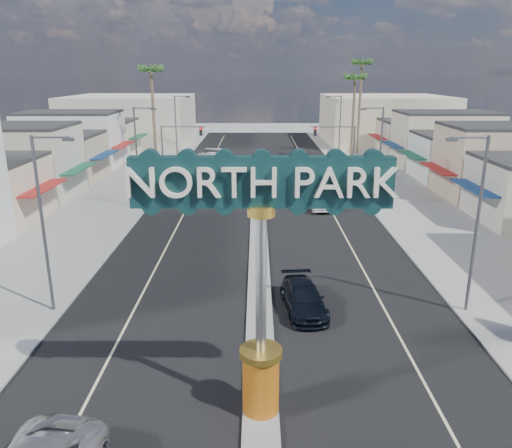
{
  "coord_description": "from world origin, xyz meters",
  "views": [
    {
      "loc": [
        -0.15,
        -13.24,
        11.77
      ],
      "look_at": [
        -0.18,
        10.07,
        4.68
      ],
      "focal_mm": 35.0,
      "sensor_mm": 36.0,
      "label": 1
    }
  ],
  "objects_px": {
    "streetlight_r_mid": "(378,153)",
    "streetlight_r_far": "(339,127)",
    "traffic_signal_right": "(338,141)",
    "streetlight_l_near": "(45,217)",
    "gateway_sign": "(261,260)",
    "streetlight_l_far": "(177,127)",
    "traffic_signal_left": "(178,141)",
    "suv_right": "(303,298)",
    "city_bus": "(210,169)",
    "palm_right_mid": "(355,82)",
    "streetlight_r_near": "(475,217)",
    "palm_right_far": "(362,68)",
    "car_parked_right": "(320,199)",
    "streetlight_l_mid": "(139,153)",
    "palm_left_far": "(151,75)"
  },
  "relations": [
    {
      "from": "streetlight_r_mid",
      "to": "streetlight_r_far",
      "type": "height_order",
      "value": "same"
    },
    {
      "from": "traffic_signal_right",
      "to": "streetlight_l_near",
      "type": "relative_size",
      "value": 0.67
    },
    {
      "from": "gateway_sign",
      "to": "streetlight_l_far",
      "type": "height_order",
      "value": "gateway_sign"
    },
    {
      "from": "traffic_signal_left",
      "to": "streetlight_r_far",
      "type": "xyz_separation_m",
      "value": [
        19.62,
        8.01,
        0.79
      ]
    },
    {
      "from": "suv_right",
      "to": "city_bus",
      "type": "relative_size",
      "value": 0.39
    },
    {
      "from": "palm_right_mid",
      "to": "streetlight_l_far",
      "type": "bearing_deg",
      "value": -170.31
    },
    {
      "from": "streetlight_r_near",
      "to": "palm_right_far",
      "type": "height_order",
      "value": "palm_right_far"
    },
    {
      "from": "streetlight_l_far",
      "to": "suv_right",
      "type": "height_order",
      "value": "streetlight_l_far"
    },
    {
      "from": "streetlight_l_far",
      "to": "streetlight_r_near",
      "type": "relative_size",
      "value": 1.0
    },
    {
      "from": "streetlight_l_far",
      "to": "streetlight_r_far",
      "type": "distance_m",
      "value": 20.87
    },
    {
      "from": "streetlight_r_near",
      "to": "car_parked_right",
      "type": "relative_size",
      "value": 1.75
    },
    {
      "from": "streetlight_l_far",
      "to": "gateway_sign",
      "type": "bearing_deg",
      "value": -78.22
    },
    {
      "from": "streetlight_r_near",
      "to": "suv_right",
      "type": "bearing_deg",
      "value": 179.23
    },
    {
      "from": "city_bus",
      "to": "streetlight_r_near",
      "type": "bearing_deg",
      "value": -59.47
    },
    {
      "from": "streetlight_l_mid",
      "to": "streetlight_r_near",
      "type": "xyz_separation_m",
      "value": [
        20.87,
        -20.0,
        0.0
      ]
    },
    {
      "from": "streetlight_r_far",
      "to": "palm_left_far",
      "type": "height_order",
      "value": "palm_left_far"
    },
    {
      "from": "streetlight_l_mid",
      "to": "streetlight_r_mid",
      "type": "distance_m",
      "value": 20.87
    },
    {
      "from": "palm_left_far",
      "to": "palm_right_far",
      "type": "height_order",
      "value": "palm_right_far"
    },
    {
      "from": "gateway_sign",
      "to": "city_bus",
      "type": "relative_size",
      "value": 0.75
    },
    {
      "from": "traffic_signal_right",
      "to": "palm_right_far",
      "type": "height_order",
      "value": "palm_right_far"
    },
    {
      "from": "streetlight_l_far",
      "to": "streetlight_r_mid",
      "type": "relative_size",
      "value": 1.0
    },
    {
      "from": "streetlight_l_near",
      "to": "palm_left_far",
      "type": "distance_m",
      "value": 40.59
    },
    {
      "from": "gateway_sign",
      "to": "streetlight_l_mid",
      "type": "distance_m",
      "value": 29.91
    },
    {
      "from": "suv_right",
      "to": "car_parked_right",
      "type": "height_order",
      "value": "car_parked_right"
    },
    {
      "from": "city_bus",
      "to": "streetlight_l_mid",
      "type": "bearing_deg",
      "value": -113.5
    },
    {
      "from": "streetlight_r_mid",
      "to": "car_parked_right",
      "type": "relative_size",
      "value": 1.75
    },
    {
      "from": "traffic_signal_left",
      "to": "streetlight_r_mid",
      "type": "bearing_deg",
      "value": -35.5
    },
    {
      "from": "palm_right_mid",
      "to": "palm_right_far",
      "type": "height_order",
      "value": "palm_right_far"
    },
    {
      "from": "gateway_sign",
      "to": "city_bus",
      "type": "bearing_deg",
      "value": 97.8
    },
    {
      "from": "gateway_sign",
      "to": "suv_right",
      "type": "height_order",
      "value": "gateway_sign"
    },
    {
      "from": "gateway_sign",
      "to": "palm_right_mid",
      "type": "bearing_deg",
      "value": 76.47
    },
    {
      "from": "palm_right_far",
      "to": "traffic_signal_right",
      "type": "bearing_deg",
      "value": -107.9
    },
    {
      "from": "streetlight_l_far",
      "to": "suv_right",
      "type": "xyz_separation_m",
      "value": [
        12.69,
        -41.89,
        -4.38
      ]
    },
    {
      "from": "traffic_signal_right",
      "to": "streetlight_r_far",
      "type": "bearing_deg",
      "value": 81.14
    },
    {
      "from": "streetlight_r_mid",
      "to": "suv_right",
      "type": "relative_size",
      "value": 1.9
    },
    {
      "from": "streetlight_r_near",
      "to": "streetlight_r_mid",
      "type": "bearing_deg",
      "value": 90.0
    },
    {
      "from": "gateway_sign",
      "to": "palm_right_mid",
      "type": "relative_size",
      "value": 0.76
    },
    {
      "from": "palm_left_far",
      "to": "city_bus",
      "type": "xyz_separation_m",
      "value": [
        7.75,
        -9.68,
        -9.79
      ]
    },
    {
      "from": "palm_right_far",
      "to": "car_parked_right",
      "type": "distance_m",
      "value": 34.81
    },
    {
      "from": "streetlight_r_near",
      "to": "streetlight_r_far",
      "type": "xyz_separation_m",
      "value": [
        0.0,
        42.0,
        0.0
      ]
    },
    {
      "from": "traffic_signal_left",
      "to": "streetlight_l_mid",
      "type": "xyz_separation_m",
      "value": [
        -1.25,
        -13.99,
        0.79
      ]
    },
    {
      "from": "streetlight_l_near",
      "to": "streetlight_r_near",
      "type": "height_order",
      "value": "same"
    },
    {
      "from": "traffic_signal_left",
      "to": "streetlight_l_near",
      "type": "height_order",
      "value": "streetlight_l_near"
    },
    {
      "from": "streetlight_r_far",
      "to": "palm_right_far",
      "type": "distance_m",
      "value": 13.21
    },
    {
      "from": "streetlight_r_near",
      "to": "city_bus",
      "type": "height_order",
      "value": "streetlight_r_near"
    },
    {
      "from": "streetlight_l_mid",
      "to": "suv_right",
      "type": "height_order",
      "value": "streetlight_l_mid"
    },
    {
      "from": "traffic_signal_right",
      "to": "palm_left_far",
      "type": "xyz_separation_m",
      "value": [
        -22.18,
        6.01,
        7.22
      ]
    },
    {
      "from": "palm_right_mid",
      "to": "city_bus",
      "type": "distance_m",
      "value": 25.65
    },
    {
      "from": "streetlight_l_far",
      "to": "streetlight_l_mid",
      "type": "bearing_deg",
      "value": -90.0
    },
    {
      "from": "streetlight_l_near",
      "to": "car_parked_right",
      "type": "xyz_separation_m",
      "value": [
        15.98,
        20.54,
        -4.22
      ]
    }
  ]
}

